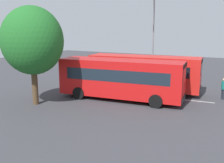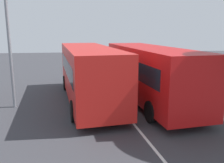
% 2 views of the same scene
% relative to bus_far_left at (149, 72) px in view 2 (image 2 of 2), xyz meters
% --- Properties ---
extents(ground_plane, '(68.69, 68.69, 0.00)m').
position_rel_bus_far_left_xyz_m(ground_plane, '(-0.08, 1.95, -1.78)').
color(ground_plane, '#38383D').
extents(bus_far_left, '(10.16, 3.69, 3.23)m').
position_rel_bus_far_left_xyz_m(bus_far_left, '(0.00, 0.00, 0.00)').
color(bus_far_left, red).
rests_on(bus_far_left, ground).
extents(bus_center_left, '(10.16, 3.73, 3.23)m').
position_rel_bus_far_left_xyz_m(bus_center_left, '(0.55, 3.53, 0.00)').
color(bus_center_left, red).
rests_on(bus_center_left, ground).
extents(pedestrian, '(0.45, 0.45, 1.74)m').
position_rel_bus_far_left_xyz_m(pedestrian, '(7.23, 4.04, -0.75)').
color(pedestrian, '#232833').
rests_on(pedestrian, ground).
extents(street_lamp, '(0.23, 2.77, 8.60)m').
position_rel_bus_far_left_xyz_m(street_lamp, '(-0.18, 7.41, 3.16)').
color(street_lamp, gray).
rests_on(street_lamp, ground).
extents(lane_stripe_outer_left, '(13.91, 1.44, 0.01)m').
position_rel_bus_far_left_xyz_m(lane_stripe_outer_left, '(-0.08, 1.95, -1.78)').
color(lane_stripe_outer_left, silver).
rests_on(lane_stripe_outer_left, ground).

